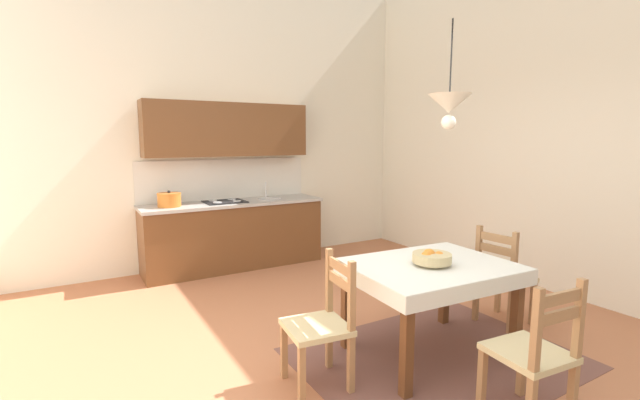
{
  "coord_description": "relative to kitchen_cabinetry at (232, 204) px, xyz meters",
  "views": [
    {
      "loc": [
        -1.87,
        -2.52,
        1.73
      ],
      "look_at": [
        0.45,
        1.4,
        1.08
      ],
      "focal_mm": 24.2,
      "sensor_mm": 36.0,
      "label": 1
    }
  ],
  "objects": [
    {
      "name": "ground_plane",
      "position": [
        -0.03,
        -3.01,
        -0.91
      ],
      "size": [
        6.22,
        7.16,
        0.1
      ],
      "primitive_type": "cube",
      "color": "#B7704C"
    },
    {
      "name": "wall_back",
      "position": [
        -0.03,
        0.33,
        1.15
      ],
      "size": [
        6.22,
        0.12,
        4.0
      ],
      "primitive_type": "cube",
      "color": "silver",
      "rests_on": "ground_plane"
    },
    {
      "name": "wall_right",
      "position": [
        2.85,
        -3.01,
        1.15
      ],
      "size": [
        0.12,
        7.16,
        4.0
      ],
      "primitive_type": "cube",
      "color": "silver",
      "rests_on": "ground_plane"
    },
    {
      "name": "area_rug",
      "position": [
        0.53,
        -3.24,
        -0.85
      ],
      "size": [
        2.1,
        1.6,
        0.01
      ],
      "primitive_type": "cube",
      "color": "brown",
      "rests_on": "ground_plane"
    },
    {
      "name": "kitchen_cabinetry",
      "position": [
        0.0,
        0.0,
        0.0
      ],
      "size": [
        2.39,
        0.63,
        2.2
      ],
      "color": "brown",
      "rests_on": "ground_plane"
    },
    {
      "name": "dining_table",
      "position": [
        0.53,
        -3.14,
        -0.23
      ],
      "size": [
        1.31,
        1.05,
        0.75
      ],
      "color": "brown",
      "rests_on": "ground_plane"
    },
    {
      "name": "dining_chair_tv_side",
      "position": [
        -0.43,
        -3.07,
        -0.41
      ],
      "size": [
        0.47,
        0.47,
        0.93
      ],
      "color": "#D1BC89",
      "rests_on": "ground_plane"
    },
    {
      "name": "dining_chair_camera_side",
      "position": [
        0.46,
        -4.09,
        -0.41
      ],
      "size": [
        0.46,
        0.46,
        0.93
      ],
      "color": "#D1BC89",
      "rests_on": "ground_plane"
    },
    {
      "name": "dining_chair_window_side",
      "position": [
        1.54,
        -3.07,
        -0.41
      ],
      "size": [
        0.45,
        0.45,
        0.93
      ],
      "color": "#D1BC89",
      "rests_on": "ground_plane"
    },
    {
      "name": "fruit_bowl",
      "position": [
        0.51,
        -3.17,
        -0.04
      ],
      "size": [
        0.3,
        0.3,
        0.12
      ],
      "color": "tan",
      "rests_on": "dining_table"
    },
    {
      "name": "pendant_lamp",
      "position": [
        0.62,
        -3.18,
        1.13
      ],
      "size": [
        0.32,
        0.32,
        0.8
      ],
      "color": "black"
    }
  ]
}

